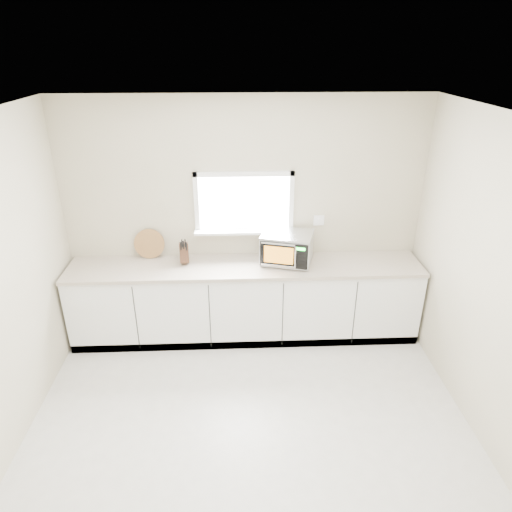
{
  "coord_description": "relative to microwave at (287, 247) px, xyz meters",
  "views": [
    {
      "loc": [
        -0.09,
        -2.83,
        3.18
      ],
      "look_at": [
        0.11,
        1.55,
        1.09
      ],
      "focal_mm": 32.0,
      "sensor_mm": 36.0,
      "label": 1
    }
  ],
  "objects": [
    {
      "name": "countertop",
      "position": [
        -0.46,
        -0.05,
        -0.2
      ],
      "size": [
        3.92,
        0.64,
        0.04
      ],
      "primitive_type": "cube",
      "color": "#BBAD9A",
      "rests_on": "cabinets"
    },
    {
      "name": "coffee_grinder",
      "position": [
        -0.21,
        0.09,
        -0.07
      ],
      "size": [
        0.15,
        0.15,
        0.23
      ],
      "rotation": [
        0.0,
        0.0,
        -0.15
      ],
      "color": "#BBBDC3",
      "rests_on": "countertop"
    },
    {
      "name": "back_wall",
      "position": [
        -0.46,
        0.25,
        0.26
      ],
      "size": [
        4.0,
        0.17,
        2.7
      ],
      "color": "beige",
      "rests_on": "ground"
    },
    {
      "name": "cutting_board",
      "position": [
        -1.55,
        0.2,
        -0.01
      ],
      "size": [
        0.34,
        0.08,
        0.34
      ],
      "primitive_type": "cylinder",
      "rotation": [
        1.4,
        0.0,
        0.0
      ],
      "color": "#A0743E",
      "rests_on": "countertop"
    },
    {
      "name": "ground",
      "position": [
        -0.46,
        -1.74,
        -1.1
      ],
      "size": [
        4.0,
        4.0,
        0.0
      ],
      "primitive_type": "plane",
      "color": "beige",
      "rests_on": "ground"
    },
    {
      "name": "cabinets",
      "position": [
        -0.46,
        -0.04,
        -0.66
      ],
      "size": [
        3.92,
        0.6,
        0.88
      ],
      "primitive_type": "cube",
      "color": "white",
      "rests_on": "ground"
    },
    {
      "name": "knife_block",
      "position": [
        -1.14,
        0.04,
        -0.05
      ],
      "size": [
        0.12,
        0.22,
        0.3
      ],
      "rotation": [
        0.0,
        0.0,
        0.12
      ],
      "color": "#472D19",
      "rests_on": "countertop"
    },
    {
      "name": "microwave",
      "position": [
        0.0,
        0.0,
        0.0
      ],
      "size": [
        0.63,
        0.55,
        0.35
      ],
      "rotation": [
        0.0,
        0.0,
        -0.28
      ],
      "color": "black",
      "rests_on": "countertop"
    }
  ]
}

